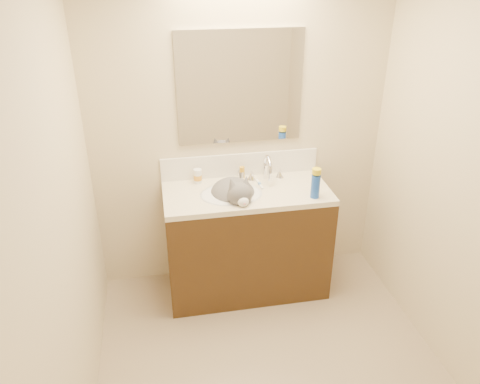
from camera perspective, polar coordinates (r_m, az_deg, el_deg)
name	(u,v)px	position (r m, az deg, el deg)	size (l,w,h in m)	color
ground	(277,384)	(3.15, 4.53, -22.25)	(2.50, 2.50, 0.00)	gray
room_shell	(288,165)	(2.24, 5.90, 3.31)	(2.24, 2.54, 2.52)	beige
vanity_cabinet	(246,243)	(3.59, 0.80, -6.24)	(1.20, 0.55, 0.82)	#38230F
counter_slab	(247,193)	(3.38, 0.84, -0.14)	(1.20, 0.55, 0.04)	beige
basin	(231,203)	(3.35, -1.07, -1.30)	(0.45, 0.36, 0.14)	white
faucet	(267,170)	(3.49, 3.31, 2.68)	(0.28, 0.20, 0.21)	silver
cat	(234,195)	(3.34, -0.68, -0.42)	(0.41, 0.48, 0.35)	#514F51
backsplash	(240,165)	(3.56, 0.02, 3.35)	(1.20, 0.02, 0.18)	silver
mirror	(240,88)	(3.37, 0.02, 12.57)	(0.90, 0.02, 0.80)	white
pill_bottle	(198,176)	(3.47, -5.18, 1.94)	(0.06, 0.06, 0.11)	white
pill_label	(198,177)	(3.48, -5.17, 1.79)	(0.06, 0.06, 0.04)	orange
silver_jar	(241,175)	(3.54, 0.14, 2.10)	(0.05, 0.05, 0.06)	#B7B7BC
amber_bottle	(242,173)	(3.53, 0.25, 2.36)	(0.04, 0.04, 0.10)	gold
toothbrush	(260,184)	(3.45, 2.40, 0.97)	(0.02, 0.15, 0.01)	white
toothbrush_head	(260,184)	(3.45, 2.40, 1.02)	(0.02, 0.03, 0.02)	#5E89C8
spray_can	(315,186)	(3.28, 9.17, 0.70)	(0.06, 0.06, 0.17)	#1A47B6
spray_cap	(317,171)	(3.23, 9.32, 2.50)	(0.06, 0.06, 0.04)	gold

